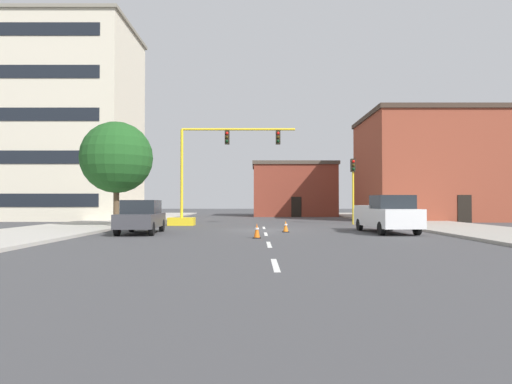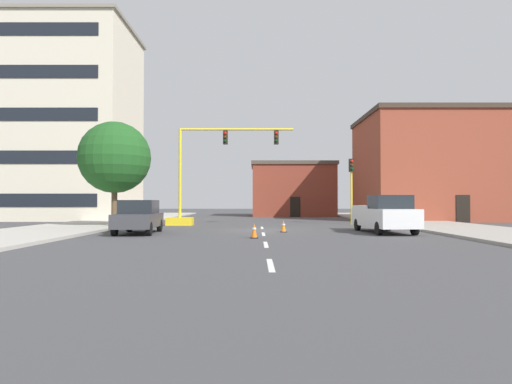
{
  "view_description": "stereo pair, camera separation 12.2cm",
  "coord_description": "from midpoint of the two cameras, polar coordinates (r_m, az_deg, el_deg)",
  "views": [
    {
      "loc": [
        -0.5,
        -25.52,
        1.64
      ],
      "look_at": [
        -0.4,
        5.72,
        2.35
      ],
      "focal_mm": 30.97,
      "sensor_mm": 36.0,
      "label": 1
    },
    {
      "loc": [
        -0.38,
        -25.52,
        1.64
      ],
      "look_at": [
        -0.4,
        5.72,
        2.35
      ],
      "focal_mm": 30.97,
      "sensor_mm": 36.0,
      "label": 2
    }
  ],
  "objects": [
    {
      "name": "lane_stripe_seg_2",
      "position": [
        22.58,
        1.17,
        -5.45
      ],
      "size": [
        0.16,
        2.4,
        0.01
      ],
      "primitive_type": "cube",
      "color": "silver",
      "rests_on": "ground_plane"
    },
    {
      "name": "building_row_right",
      "position": [
        43.52,
        22.35,
        2.95
      ],
      "size": [
        13.33,
        10.59,
        9.55
      ],
      "color": "brown",
      "rests_on": "ground_plane"
    },
    {
      "name": "ground_plane",
      "position": [
        25.57,
        1.03,
        -4.97
      ],
      "size": [
        160.0,
        160.0,
        0.0
      ],
      "primitive_type": "plane",
      "color": "#424244"
    },
    {
      "name": "sidewalk_right",
      "position": [
        35.7,
        20.07,
        -3.74
      ],
      "size": [
        6.0,
        56.0,
        0.14
      ],
      "primitive_type": "cube",
      "color": "#9E998E",
      "rests_on": "ground_plane"
    },
    {
      "name": "traffic_cone_roadside_b",
      "position": [
        24.05,
        3.75,
        -4.46
      ],
      "size": [
        0.36,
        0.36,
        0.64
      ],
      "color": "black",
      "rests_on": "ground_plane"
    },
    {
      "name": "building_brick_center",
      "position": [
        52.04,
        4.81,
        0.32
      ],
      "size": [
        9.57,
        8.05,
        6.17
      ],
      "color": "brown",
      "rests_on": "ground_plane"
    },
    {
      "name": "traffic_cone_roadside_a",
      "position": [
        20.02,
        -0.02,
        -5.04
      ],
      "size": [
        0.36,
        0.36,
        0.68
      ],
      "color": "black",
      "rests_on": "ground_plane"
    },
    {
      "name": "lane_stripe_seg_0",
      "position": [
        11.64,
        2.24,
        -9.39
      ],
      "size": [
        0.16,
        2.4,
        0.01
      ],
      "primitive_type": "cube",
      "color": "silver",
      "rests_on": "ground_plane"
    },
    {
      "name": "building_tall_left",
      "position": [
        46.01,
        -24.09,
        8.12
      ],
      "size": [
        13.98,
        10.44,
        18.13
      ],
      "color": "beige",
      "rests_on": "ground_plane"
    },
    {
      "name": "tree_left_near",
      "position": [
        29.4,
        -17.64,
        4.25
      ],
      "size": [
        4.52,
        4.52,
        6.72
      ],
      "color": "brown",
      "rests_on": "ground_plane"
    },
    {
      "name": "traffic_light_pole_right",
      "position": [
        33.02,
        12.37,
        2.01
      ],
      "size": [
        0.32,
        0.47,
        4.8
      ],
      "color": "yellow",
      "rests_on": "ground_plane"
    },
    {
      "name": "sidewalk_left",
      "position": [
        35.41,
        -18.65,
        -3.77
      ],
      "size": [
        6.0,
        56.0,
        0.14
      ],
      "primitive_type": "cube",
      "color": "#B2ADA3",
      "rests_on": "ground_plane"
    },
    {
      "name": "pickup_truck_white",
      "position": [
        24.49,
        16.42,
        -2.8
      ],
      "size": [
        2.3,
        5.5,
        1.99
      ],
      "color": "white",
      "rests_on": "ground_plane"
    },
    {
      "name": "traffic_signal_gantry",
      "position": [
        31.18,
        -7.61,
        -0.2
      ],
      "size": [
        8.86,
        1.2,
        6.83
      ],
      "color": "yellow",
      "rests_on": "ground_plane"
    },
    {
      "name": "sedan_dark_gray_near_left",
      "position": [
        23.71,
        -14.71,
        -3.07
      ],
      "size": [
        2.08,
        4.59,
        1.74
      ],
      "color": "#3D3D42",
      "rests_on": "ground_plane"
    },
    {
      "name": "lane_stripe_seg_3",
      "position": [
        28.07,
        0.94,
        -4.64
      ],
      "size": [
        0.16,
        2.4,
        0.01
      ],
      "primitive_type": "cube",
      "color": "silver",
      "rests_on": "ground_plane"
    },
    {
      "name": "lane_stripe_seg_1",
      "position": [
        17.1,
        1.53,
        -6.79
      ],
      "size": [
        0.16,
        2.4,
        0.01
      ],
      "primitive_type": "cube",
      "color": "silver",
      "rests_on": "ground_plane"
    }
  ]
}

